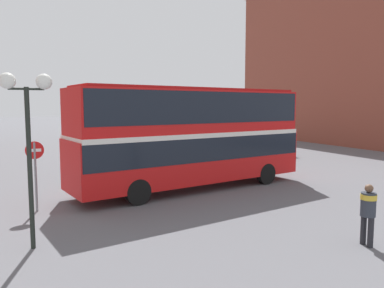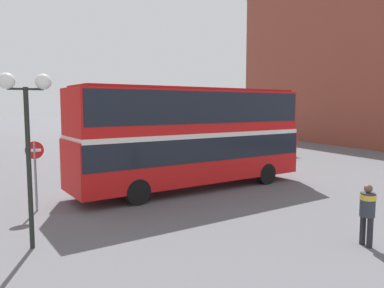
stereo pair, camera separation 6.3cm
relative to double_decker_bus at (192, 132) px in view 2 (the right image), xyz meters
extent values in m
plane|color=#5B5B60|center=(-1.28, 0.07, -2.56)|extent=(240.00, 240.00, 0.00)
cube|color=brown|center=(25.12, 11.39, 5.93)|extent=(10.92, 30.45, 16.99)
cube|color=red|center=(0.00, 0.00, -1.13)|extent=(11.09, 4.37, 2.02)
cube|color=red|center=(0.00, 0.00, 0.84)|extent=(10.92, 4.27, 1.94)
cube|color=black|center=(0.00, 0.00, -0.68)|extent=(10.99, 4.39, 0.99)
cube|color=black|center=(0.00, 0.00, 1.07)|extent=(10.76, 4.27, 1.31)
cube|color=silver|center=(0.00, 0.00, -0.10)|extent=(10.99, 4.38, 0.20)
cube|color=#A91111|center=(0.00, 0.00, 1.86)|extent=(10.41, 4.01, 0.10)
cylinder|color=black|center=(3.21, 1.73, -2.07)|extent=(1.02, 0.46, 0.99)
cylinder|color=black|center=(3.60, -0.56, -2.07)|extent=(1.02, 0.46, 0.99)
cylinder|color=black|center=(-3.39, 0.60, -2.07)|extent=(1.02, 0.46, 0.99)
cylinder|color=black|center=(-3.00, -1.69, -2.07)|extent=(1.02, 0.46, 0.99)
cylinder|color=#232328|center=(1.34, -8.34, -2.16)|extent=(0.15, 0.15, 0.80)
cylinder|color=#232328|center=(1.36, -8.09, -2.16)|extent=(0.15, 0.15, 0.80)
cylinder|color=#2D333D|center=(1.35, -8.22, -1.44)|extent=(0.42, 0.42, 0.63)
cylinder|color=gold|center=(1.35, -8.22, -1.24)|extent=(0.45, 0.45, 0.14)
sphere|color=brown|center=(1.35, -8.22, -1.01)|extent=(0.22, 0.22, 0.22)
cube|color=silver|center=(-1.03, 13.42, -1.90)|extent=(4.17, 2.01, 0.81)
cube|color=black|center=(-1.19, 13.41, -1.25)|extent=(2.20, 1.73, 0.48)
cylinder|color=black|center=(0.19, 14.30, -2.25)|extent=(0.63, 0.25, 0.62)
cylinder|color=black|center=(0.28, 12.67, -2.25)|extent=(0.63, 0.25, 0.62)
cylinder|color=black|center=(-2.33, 14.17, -2.25)|extent=(0.63, 0.25, 0.62)
cylinder|color=black|center=(-2.25, 12.54, -2.25)|extent=(0.63, 0.25, 0.62)
cube|color=silver|center=(8.99, 7.43, -1.93)|extent=(4.57, 2.03, 0.69)
cube|color=black|center=(8.81, 7.44, -1.29)|extent=(2.41, 1.75, 0.58)
cylinder|color=black|center=(10.42, 8.20, -2.23)|extent=(0.67, 0.25, 0.66)
cylinder|color=black|center=(10.35, 6.55, -2.23)|extent=(0.67, 0.25, 0.66)
cylinder|color=black|center=(7.64, 8.32, -2.23)|extent=(0.67, 0.25, 0.66)
cylinder|color=black|center=(7.56, 6.67, -2.23)|extent=(0.67, 0.25, 0.66)
cylinder|color=black|center=(-6.72, -4.72, -0.47)|extent=(0.12, 0.12, 4.18)
cylinder|color=black|center=(-6.72, -4.72, 1.56)|extent=(0.84, 0.06, 0.06)
sphere|color=white|center=(-7.14, -4.72, 1.76)|extent=(0.40, 0.40, 0.40)
sphere|color=white|center=(-6.30, -4.72, 1.76)|extent=(0.40, 0.40, 0.40)
cylinder|color=gray|center=(-6.49, -1.04, -1.34)|extent=(0.08, 0.08, 2.44)
cylinder|color=red|center=(-6.49, -1.04, -0.39)|extent=(0.62, 0.03, 0.62)
cube|color=white|center=(-6.49, -1.04, -0.39)|extent=(0.43, 0.04, 0.11)
camera|label=1|loc=(-6.86, -15.04, 1.14)|focal=35.00mm
camera|label=2|loc=(-6.80, -15.06, 1.14)|focal=35.00mm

